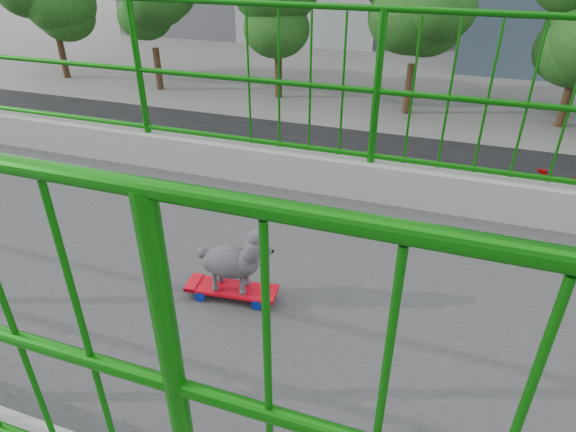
{
  "coord_description": "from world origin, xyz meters",
  "views": [
    {
      "loc": [
        2.1,
        -1.46,
        8.82
      ],
      "look_at": [
        -0.73,
        -2.44,
        7.09
      ],
      "focal_mm": 30.4,
      "sensor_mm": 36.0,
      "label": 1
    }
  ],
  "objects_px": {
    "poodle": "(234,260)",
    "car_6": "(417,275)",
    "car_1": "(564,303)",
    "car_5": "(385,355)",
    "car_0": "(527,391)",
    "skateboard": "(232,290)",
    "car_7": "(55,159)",
    "car_2": "(376,214)"
  },
  "relations": [
    {
      "from": "car_2",
      "to": "car_5",
      "type": "height_order",
      "value": "car_5"
    },
    {
      "from": "poodle",
      "to": "car_5",
      "type": "height_order",
      "value": "poodle"
    },
    {
      "from": "car_5",
      "to": "car_6",
      "type": "distance_m",
      "value": 3.22
    },
    {
      "from": "car_1",
      "to": "car_5",
      "type": "xyz_separation_m",
      "value": [
        3.2,
        -3.98,
        -0.05
      ]
    },
    {
      "from": "car_6",
      "to": "car_0",
      "type": "bearing_deg",
      "value": 38.77
    },
    {
      "from": "car_2",
      "to": "car_6",
      "type": "bearing_deg",
      "value": -152.13
    },
    {
      "from": "car_1",
      "to": "car_0",
      "type": "bearing_deg",
      "value": -18.34
    },
    {
      "from": "car_0",
      "to": "car_6",
      "type": "distance_m",
      "value": 4.1
    },
    {
      "from": "car_1",
      "to": "car_7",
      "type": "relative_size",
      "value": 0.94
    },
    {
      "from": "car_5",
      "to": "car_7",
      "type": "height_order",
      "value": "car_5"
    },
    {
      "from": "skateboard",
      "to": "car_5",
      "type": "relative_size",
      "value": 0.12
    },
    {
      "from": "skateboard",
      "to": "car_0",
      "type": "xyz_separation_m",
      "value": [
        -6.12,
        3.42,
        -6.34
      ]
    },
    {
      "from": "poodle",
      "to": "car_7",
      "type": "relative_size",
      "value": 0.09
    },
    {
      "from": "car_7",
      "to": "car_5",
      "type": "bearing_deg",
      "value": -113.4
    },
    {
      "from": "poodle",
      "to": "car_6",
      "type": "relative_size",
      "value": 0.08
    },
    {
      "from": "skateboard",
      "to": "car_0",
      "type": "distance_m",
      "value": 9.45
    },
    {
      "from": "poodle",
      "to": "car_6",
      "type": "xyz_separation_m",
      "value": [
        -9.31,
        0.83,
        -6.49
      ]
    },
    {
      "from": "skateboard",
      "to": "car_2",
      "type": "height_order",
      "value": "skateboard"
    },
    {
      "from": "skateboard",
      "to": "car_6",
      "type": "bearing_deg",
      "value": 168.23
    },
    {
      "from": "poodle",
      "to": "car_0",
      "type": "bearing_deg",
      "value": 144.39
    },
    {
      "from": "car_5",
      "to": "poodle",
      "type": "bearing_deg",
      "value": -4.48
    },
    {
      "from": "poodle",
      "to": "car_0",
      "type": "xyz_separation_m",
      "value": [
        -6.11,
        3.4,
        -6.55
      ]
    },
    {
      "from": "car_0",
      "to": "car_7",
      "type": "relative_size",
      "value": 0.81
    },
    {
      "from": "car_1",
      "to": "car_6",
      "type": "height_order",
      "value": "car_1"
    },
    {
      "from": "car_0",
      "to": "car_2",
      "type": "distance_m",
      "value": 7.69
    },
    {
      "from": "skateboard",
      "to": "car_1",
      "type": "distance_m",
      "value": 12.08
    },
    {
      "from": "car_1",
      "to": "car_6",
      "type": "xyz_separation_m",
      "value": [
        0.0,
        -3.63,
        -0.02
      ]
    },
    {
      "from": "car_6",
      "to": "skateboard",
      "type": "bearing_deg",
      "value": -5.22
    },
    {
      "from": "skateboard",
      "to": "car_5",
      "type": "distance_m",
      "value": 8.8
    },
    {
      "from": "car_0",
      "to": "car_6",
      "type": "bearing_deg",
      "value": -141.23
    },
    {
      "from": "car_0",
      "to": "car_5",
      "type": "height_order",
      "value": "car_5"
    },
    {
      "from": "car_5",
      "to": "car_7",
      "type": "relative_size",
      "value": 0.88
    },
    {
      "from": "skateboard",
      "to": "poodle",
      "type": "distance_m",
      "value": 0.22
    },
    {
      "from": "car_6",
      "to": "car_7",
      "type": "height_order",
      "value": "car_6"
    },
    {
      "from": "skateboard",
      "to": "car_0",
      "type": "bearing_deg",
      "value": 144.23
    },
    {
      "from": "car_5",
      "to": "car_7",
      "type": "bearing_deg",
      "value": -113.4
    },
    {
      "from": "car_5",
      "to": "car_1",
      "type": "bearing_deg",
      "value": 128.81
    },
    {
      "from": "car_6",
      "to": "car_2",
      "type": "bearing_deg",
      "value": -152.13
    },
    {
      "from": "poodle",
      "to": "car_5",
      "type": "bearing_deg",
      "value": 168.97
    },
    {
      "from": "car_0",
      "to": "car_6",
      "type": "height_order",
      "value": "car_6"
    },
    {
      "from": "poodle",
      "to": "car_5",
      "type": "relative_size",
      "value": 0.1
    },
    {
      "from": "car_1",
      "to": "car_2",
      "type": "relative_size",
      "value": 1.04
    }
  ]
}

